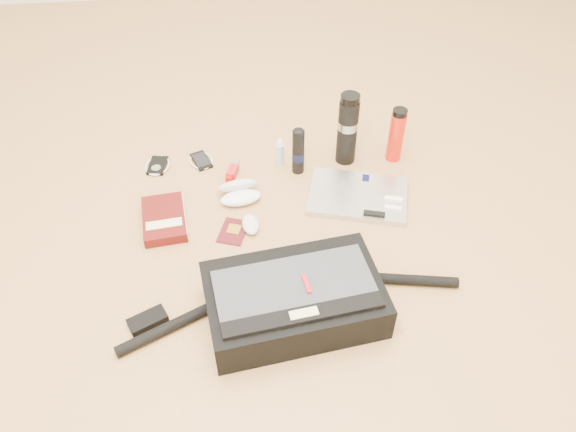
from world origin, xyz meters
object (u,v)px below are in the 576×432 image
(thermos_red, at_px, (396,135))
(messenger_bag, at_px, (293,299))
(book, at_px, (165,219))
(laptop, at_px, (358,196))
(thermos_black, at_px, (348,129))

(thermos_red, bearing_deg, messenger_bag, -124.16)
(book, distance_m, thermos_red, 0.91)
(laptop, xyz_separation_m, book, (-0.68, -0.05, 0.01))
(laptop, distance_m, thermos_red, 0.30)
(book, relative_size, thermos_black, 0.80)
(laptop, bearing_deg, messenger_bag, -105.80)
(laptop, xyz_separation_m, thermos_red, (0.18, 0.22, 0.10))
(book, xyz_separation_m, thermos_black, (0.68, 0.28, 0.13))
(messenger_bag, xyz_separation_m, thermos_red, (0.47, 0.69, 0.04))
(messenger_bag, relative_size, book, 4.44)
(messenger_bag, bearing_deg, thermos_black, 60.22)
(thermos_red, bearing_deg, book, -162.67)
(laptop, height_order, thermos_black, thermos_black)
(book, relative_size, thermos_red, 1.05)
(laptop, relative_size, thermos_black, 1.38)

